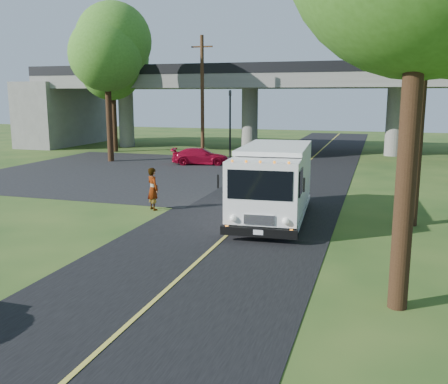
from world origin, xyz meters
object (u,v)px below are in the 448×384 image
at_px(traffic_signal, 230,117).
at_px(utility_pole, 202,98).
at_px(tree_left_lot, 108,51).
at_px(step_van, 273,181).
at_px(tree_left_far, 113,63).
at_px(red_sedan, 200,156).
at_px(pedestrian, 153,189).

bearing_deg(traffic_signal, utility_pole, -126.87).
distance_m(tree_left_lot, step_van, 21.08).
relative_size(tree_left_lot, tree_left_far, 1.06).
bearing_deg(red_sedan, traffic_signal, -31.96).
distance_m(utility_pole, tree_left_far, 10.45).
bearing_deg(pedestrian, red_sedan, -40.52).
bearing_deg(pedestrian, tree_left_far, -19.34).
relative_size(step_van, red_sedan, 1.74).
bearing_deg(traffic_signal, pedestrian, -84.08).
xyz_separation_m(tree_left_lot, tree_left_far, (-3.00, 6.00, -0.45)).
height_order(tree_left_lot, tree_left_far, tree_left_lot).
bearing_deg(step_van, tree_left_far, 128.44).
xyz_separation_m(tree_left_far, red_sedan, (9.68, -5.41, -6.87)).
xyz_separation_m(tree_left_far, pedestrian, (12.61, -19.39, -6.54)).
bearing_deg(pedestrian, step_van, -144.35).
xyz_separation_m(step_van, red_sedan, (-8.16, 14.16, -0.98)).
bearing_deg(tree_left_far, tree_left_lot, -63.43).
relative_size(traffic_signal, step_van, 0.74).
relative_size(traffic_signal, tree_left_lot, 0.50).
height_order(traffic_signal, utility_pole, utility_pole).
xyz_separation_m(traffic_signal, pedestrian, (1.82, -17.55, -2.29)).
bearing_deg(step_van, utility_pole, 114.59).
bearing_deg(traffic_signal, step_van, -68.34).
xyz_separation_m(traffic_signal, utility_pole, (-1.50, -2.00, 1.40)).
xyz_separation_m(utility_pole, tree_left_lot, (-6.29, -2.16, 3.31)).
height_order(traffic_signal, step_van, traffic_signal).
bearing_deg(tree_left_lot, traffic_signal, 28.11).
relative_size(traffic_signal, tree_left_far, 0.53).
height_order(utility_pole, red_sedan, utility_pole).
height_order(tree_left_lot, step_van, tree_left_lot).
xyz_separation_m(traffic_signal, tree_left_lot, (-7.79, -4.16, 4.70)).
height_order(utility_pole, tree_left_lot, tree_left_lot).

